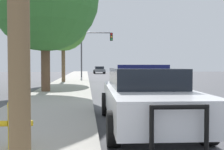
# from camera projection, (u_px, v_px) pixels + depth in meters

# --- Properties ---
(sidewalk_left) EXTENTS (3.00, 110.00, 0.13)m
(sidewalk_left) POSITION_uv_depth(u_px,v_px,m) (37.00, 121.00, 7.23)
(sidewalk_left) COLOR #ADA89E
(sidewalk_left) RESTS_ON ground_plane
(police_car) EXTENTS (2.13, 5.44, 1.51)m
(police_car) POSITION_uv_depth(u_px,v_px,m) (145.00, 95.00, 6.87)
(police_car) COLOR white
(police_car) RESTS_ON ground_plane
(fire_hydrant) EXTENTS (0.57, 0.25, 0.84)m
(fire_hydrant) POSITION_uv_depth(u_px,v_px,m) (15.00, 121.00, 4.63)
(fire_hydrant) COLOR gold
(fire_hydrant) RESTS_ON sidewalk_left
(traffic_light) EXTENTS (3.63, 0.35, 5.20)m
(traffic_light) POSITION_uv_depth(u_px,v_px,m) (94.00, 45.00, 31.77)
(traffic_light) COLOR #424247
(traffic_light) RESTS_ON sidewalk_left
(car_background_distant) EXTENTS (2.03, 4.22, 1.27)m
(car_background_distant) POSITION_uv_depth(u_px,v_px,m) (99.00, 70.00, 49.57)
(car_background_distant) COLOR slate
(car_background_distant) RESTS_ON ground_plane
(tree_sidewalk_mid) EXTENTS (3.95, 3.95, 6.49)m
(tree_sidewalk_mid) POSITION_uv_depth(u_px,v_px,m) (63.00, 27.00, 23.02)
(tree_sidewalk_mid) COLOR brown
(tree_sidewalk_mid) RESTS_ON sidewalk_left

